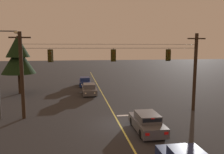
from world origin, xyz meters
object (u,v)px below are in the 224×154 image
object	(u,v)px
car_waiting_near_lane	(147,122)
car_oncoming_trailing	(85,82)
tree_verge_near	(18,57)
street_lamp_corner	(1,66)
traffic_light_leftmost	(50,56)
traffic_light_centre	(169,55)
traffic_light_left_inner	(114,55)
car_oncoming_lead	(89,89)

from	to	relation	value
car_waiting_near_lane	car_oncoming_trailing	bearing A→B (deg)	100.58
tree_verge_near	street_lamp_corner	bearing A→B (deg)	-83.22
traffic_light_leftmost	tree_verge_near	xyz separation A→B (m)	(-5.38, 11.14, -0.49)
traffic_light_leftmost	street_lamp_corner	world-z (taller)	street_lamp_corner
street_lamp_corner	tree_verge_near	world-z (taller)	tree_verge_near
traffic_light_centre	street_lamp_corner	distance (m)	14.95
traffic_light_left_inner	car_oncoming_lead	size ratio (longest dim) A/B	0.28
car_oncoming_trailing	traffic_light_left_inner	bearing A→B (deg)	-82.61
traffic_light_centre	car_oncoming_lead	distance (m)	12.64
car_oncoming_lead	street_lamp_corner	bearing A→B (deg)	-130.46
traffic_light_centre	car_waiting_near_lane	world-z (taller)	traffic_light_centre
car_oncoming_lead	car_oncoming_trailing	bearing A→B (deg)	92.82
traffic_light_centre	street_lamp_corner	world-z (taller)	street_lamp_corner
traffic_light_leftmost	car_oncoming_trailing	bearing A→B (deg)	77.62
traffic_light_centre	car_oncoming_trailing	size ratio (longest dim) A/B	0.28
traffic_light_centre	traffic_light_left_inner	bearing A→B (deg)	180.00
car_waiting_near_lane	street_lamp_corner	size ratio (longest dim) A/B	0.56
car_oncoming_trailing	car_oncoming_lead	bearing A→B (deg)	-87.18
car_oncoming_trailing	traffic_light_centre	bearing A→B (deg)	-65.31
car_oncoming_trailing	tree_verge_near	distance (m)	11.02
traffic_light_left_inner	car_waiting_near_lane	distance (m)	6.87
traffic_light_centre	tree_verge_near	xyz separation A→B (m)	(-16.24, 11.14, -0.49)
traffic_light_leftmost	street_lamp_corner	xyz separation A→B (m)	(-4.06, 0.07, -0.85)
car_waiting_near_lane	car_oncoming_lead	bearing A→B (deg)	104.19
traffic_light_left_inner	car_waiting_near_lane	world-z (taller)	traffic_light_left_inner
traffic_light_left_inner	tree_verge_near	size ratio (longest dim) A/B	0.16
traffic_light_leftmost	car_oncoming_trailing	size ratio (longest dim) A/B	0.28
street_lamp_corner	tree_verge_near	bearing A→B (deg)	96.78
car_waiting_near_lane	car_oncoming_lead	distance (m)	14.31
traffic_light_left_inner	street_lamp_corner	bearing A→B (deg)	179.60
traffic_light_left_inner	car_oncoming_trailing	xyz separation A→B (m)	(-2.07, 15.99, -4.84)
car_waiting_near_lane	car_oncoming_lead	size ratio (longest dim) A/B	0.98
car_waiting_near_lane	street_lamp_corner	distance (m)	12.94
traffic_light_left_inner	car_oncoming_trailing	size ratio (longest dim) A/B	0.28
tree_verge_near	traffic_light_left_inner	bearing A→B (deg)	-45.46
traffic_light_centre	car_oncoming_trailing	bearing A→B (deg)	114.69
traffic_light_leftmost	car_oncoming_trailing	world-z (taller)	traffic_light_leftmost
traffic_light_centre	car_oncoming_lead	world-z (taller)	traffic_light_centre
street_lamp_corner	car_oncoming_trailing	bearing A→B (deg)	64.56
traffic_light_centre	tree_verge_near	size ratio (longest dim) A/B	0.16
traffic_light_left_inner	traffic_light_centre	size ratio (longest dim) A/B	1.00
car_oncoming_trailing	street_lamp_corner	xyz separation A→B (m)	(-7.57, -15.92, 3.99)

